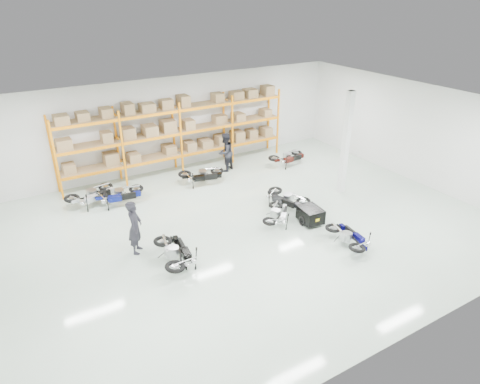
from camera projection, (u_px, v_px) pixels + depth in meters
room at (248, 172)px, 15.36m from camera, size 18.00×18.00×18.00m
pallet_rack at (177, 126)px, 20.35m from camera, size 11.28×0.98×3.62m
structural_column at (346, 144)px, 18.14m from camera, size 0.25×0.25×4.50m
moto_blue_centre at (350, 234)px, 14.82m from camera, size 1.05×1.77×1.09m
moto_silver_left at (278, 212)px, 16.36m from camera, size 1.67×1.68×1.03m
moto_black_far_left at (175, 249)px, 13.85m from camera, size 1.19×2.00×1.23m
moto_touring_right at (286, 195)px, 17.52m from camera, size 1.31×1.92×1.13m
trailer at (310, 215)px, 16.35m from camera, size 0.84×1.59×0.66m
moto_back_a at (118, 192)px, 17.78m from camera, size 1.95×1.17×1.19m
moto_back_b at (92, 192)px, 17.76m from camera, size 2.03×1.39×1.20m
moto_back_c at (202, 172)px, 19.65m from camera, size 2.00×1.37×1.18m
moto_back_d at (288, 155)px, 21.75m from camera, size 1.78×0.94×1.13m
person_left at (135, 227)px, 14.37m from camera, size 0.76×0.84×1.92m
person_back at (225, 152)px, 20.88m from camera, size 1.16×1.07×1.92m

